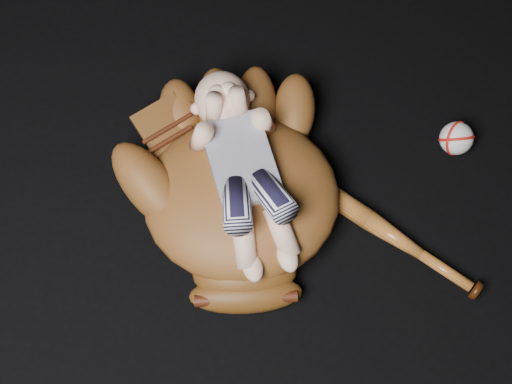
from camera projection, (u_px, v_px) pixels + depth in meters
The scene contains 4 objects.
baseball_glove at pixel (241, 192), 1.20m from camera, with size 0.46×0.53×0.16m, color #5B3113, non-canonical shape.
newborn_baby at pixel (246, 174), 1.15m from camera, with size 0.18×0.40×0.16m, color beige, non-canonical shape.
baseball_bat at pixel (380, 227), 1.23m from camera, with size 0.04×0.44×0.04m, color #9F561E, non-canonical shape.
baseball at pixel (456, 138), 1.30m from camera, with size 0.07×0.07×0.07m, color silver.
Camera 1 is at (-0.21, -0.49, 1.18)m, focal length 45.00 mm.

